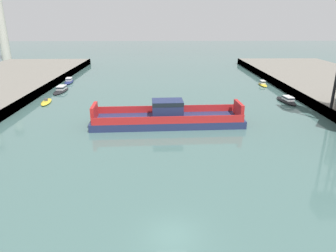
{
  "coord_description": "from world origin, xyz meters",
  "views": [
    {
      "loc": [
        -0.68,
        -18.68,
        15.39
      ],
      "look_at": [
        0.0,
        18.83,
        2.0
      ],
      "focal_mm": 32.62,
      "sensor_mm": 36.0,
      "label": 1
    }
  ],
  "objects_px": {
    "moored_boat_mid_left": "(69,81)",
    "moored_boat_upstream_a": "(287,100)",
    "chain_ferry": "(168,117)",
    "moored_boat_near_left": "(263,84)",
    "moored_boat_upstream_b": "(61,89)",
    "moored_boat_far_left": "(46,102)"
  },
  "relations": [
    {
      "from": "moored_boat_near_left",
      "to": "moored_boat_upstream_b",
      "type": "relative_size",
      "value": 0.68
    },
    {
      "from": "moored_boat_far_left",
      "to": "moored_boat_upstream_a",
      "type": "xyz_separation_m",
      "value": [
        45.94,
        -0.57,
        0.27
      ]
    },
    {
      "from": "moored_boat_upstream_a",
      "to": "moored_boat_near_left",
      "type": "bearing_deg",
      "value": 89.04
    },
    {
      "from": "moored_boat_mid_left",
      "to": "moored_boat_upstream_b",
      "type": "height_order",
      "value": "moored_boat_upstream_b"
    },
    {
      "from": "moored_boat_near_left",
      "to": "moored_boat_upstream_b",
      "type": "bearing_deg",
      "value": -173.05
    },
    {
      "from": "chain_ferry",
      "to": "moored_boat_upstream_b",
      "type": "xyz_separation_m",
      "value": [
        -23.02,
        22.33,
        -0.68
      ]
    },
    {
      "from": "moored_boat_mid_left",
      "to": "moored_boat_far_left",
      "type": "distance_m",
      "value": 19.3
    },
    {
      "from": "chain_ferry",
      "to": "moored_boat_far_left",
      "type": "distance_m",
      "value": 26.29
    },
    {
      "from": "moored_boat_mid_left",
      "to": "chain_ferry",
      "type": "bearing_deg",
      "value": -53.1
    },
    {
      "from": "moored_boat_upstream_a",
      "to": "moored_boat_upstream_b",
      "type": "distance_m",
      "value": 47.13
    },
    {
      "from": "chain_ferry",
      "to": "moored_boat_upstream_a",
      "type": "height_order",
      "value": "chain_ferry"
    },
    {
      "from": "chain_ferry",
      "to": "moored_boat_upstream_a",
      "type": "xyz_separation_m",
      "value": [
        23.02,
        12.29,
        -0.65
      ]
    },
    {
      "from": "moored_boat_mid_left",
      "to": "moored_boat_upstream_a",
      "type": "xyz_separation_m",
      "value": [
        47.14,
        -19.83,
        0.06
      ]
    },
    {
      "from": "moored_boat_far_left",
      "to": "moored_boat_upstream_b",
      "type": "xyz_separation_m",
      "value": [
        -0.11,
        9.48,
        0.25
      ]
    },
    {
      "from": "chain_ferry",
      "to": "moored_boat_upstream_b",
      "type": "bearing_deg",
      "value": 135.87
    },
    {
      "from": "moored_boat_upstream_a",
      "to": "moored_boat_upstream_b",
      "type": "relative_size",
      "value": 0.94
    },
    {
      "from": "moored_boat_upstream_a",
      "to": "moored_boat_mid_left",
      "type": "bearing_deg",
      "value": 157.19
    },
    {
      "from": "moored_boat_far_left",
      "to": "moored_boat_upstream_a",
      "type": "height_order",
      "value": "moored_boat_upstream_a"
    },
    {
      "from": "moored_boat_near_left",
      "to": "chain_ferry",
      "type": "bearing_deg",
      "value": -129.77
    },
    {
      "from": "moored_boat_near_left",
      "to": "moored_boat_far_left",
      "type": "relative_size",
      "value": 0.91
    },
    {
      "from": "moored_boat_mid_left",
      "to": "moored_boat_upstream_b",
      "type": "xyz_separation_m",
      "value": [
        1.09,
        -9.78,
        0.03
      ]
    },
    {
      "from": "moored_boat_mid_left",
      "to": "moored_boat_upstream_a",
      "type": "distance_m",
      "value": 51.14
    }
  ]
}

